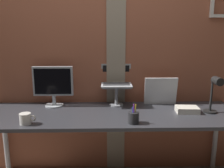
% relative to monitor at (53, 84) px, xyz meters
% --- Properties ---
extents(brick_wall_back, '(3.55, 0.16, 2.67)m').
position_rel_monitor_xyz_m(brick_wall_back, '(0.46, 0.18, 0.34)').
color(brick_wall_back, '#9E563D').
rests_on(brick_wall_back, ground_plane).
extents(desk, '(2.37, 0.71, 0.77)m').
position_rel_monitor_xyz_m(desk, '(0.58, -0.23, -0.29)').
color(desk, '#333338').
rests_on(desk, ground_plane).
extents(monitor, '(0.39, 0.18, 0.40)m').
position_rel_monitor_xyz_m(monitor, '(0.00, 0.00, 0.00)').
color(monitor, '#ADB2B7').
rests_on(monitor, desk).
extents(laptop_stand, '(0.28, 0.22, 0.20)m').
position_rel_monitor_xyz_m(laptop_stand, '(0.62, 0.00, -0.09)').
color(laptop_stand, gray).
rests_on(laptop_stand, desk).
extents(laptop, '(0.30, 0.26, 0.20)m').
position_rel_monitor_xyz_m(laptop, '(0.62, 0.06, 0.03)').
color(laptop, '#ADB2B7').
rests_on(laptop, laptop_stand).
extents(whiteboard_panel, '(0.33, 0.06, 0.28)m').
position_rel_monitor_xyz_m(whiteboard_panel, '(1.07, 0.02, -0.09)').
color(whiteboard_panel, white).
rests_on(whiteboard_panel, desk).
extents(desk_lamp, '(0.12, 0.20, 0.35)m').
position_rel_monitor_xyz_m(desk_lamp, '(1.48, -0.29, -0.01)').
color(desk_lamp, black).
rests_on(desk_lamp, desk).
extents(pen_cup, '(0.09, 0.09, 0.16)m').
position_rel_monitor_xyz_m(pen_cup, '(0.74, -0.48, -0.18)').
color(pen_cup, '#262628').
rests_on(pen_cup, desk).
extents(coffee_mug, '(0.13, 0.09, 0.09)m').
position_rel_monitor_xyz_m(coffee_mug, '(-0.12, -0.48, -0.18)').
color(coffee_mug, silver).
rests_on(coffee_mug, desk).
extents(paper_clutter_stack, '(0.21, 0.15, 0.05)m').
position_rel_monitor_xyz_m(paper_clutter_stack, '(1.27, -0.23, -0.20)').
color(paper_clutter_stack, silver).
rests_on(paper_clutter_stack, desk).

